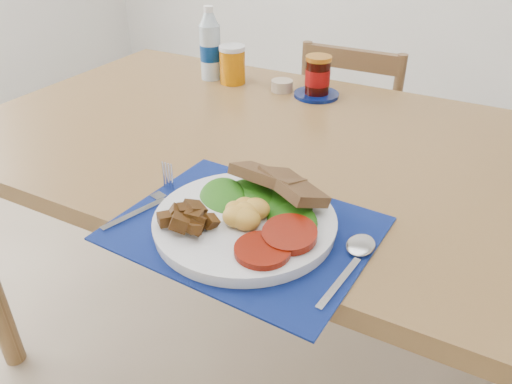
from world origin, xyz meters
TOP-DOWN VIEW (x-y plane):
  - table at (0.00, 0.20)m, footprint 1.40×0.90m
  - chair_far at (0.04, 0.86)m, footprint 0.38×0.36m
  - placemat at (0.17, -0.16)m, footprint 0.44×0.36m
  - breakfast_plate at (0.16, -0.16)m, footprint 0.31×0.31m
  - fork at (-0.02, -0.17)m, footprint 0.05×0.19m
  - spoon at (0.36, -0.15)m, footprint 0.05×0.20m
  - water_bottle at (-0.31, 0.49)m, footprint 0.06×0.06m
  - juice_glass at (-0.23, 0.48)m, footprint 0.08×0.08m
  - ramekin at (-0.07, 0.49)m, footprint 0.06×0.06m
  - jam_on_saucer at (0.03, 0.50)m, footprint 0.13×0.13m

SIDE VIEW (x-z plane):
  - chair_far at x=0.04m, z-range 0.02..1.02m
  - table at x=0.00m, z-range 0.29..1.04m
  - placemat at x=0.17m, z-range 0.75..0.75m
  - fork at x=-0.02m, z-range 0.75..0.76m
  - spoon at x=0.36m, z-range 0.75..0.76m
  - ramekin at x=-0.07m, z-range 0.75..0.78m
  - breakfast_plate at x=0.16m, z-range 0.74..0.81m
  - jam_on_saucer at x=0.03m, z-range 0.74..0.86m
  - juice_glass at x=-0.23m, z-range 0.75..0.85m
  - water_bottle at x=-0.31m, z-range 0.74..0.95m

